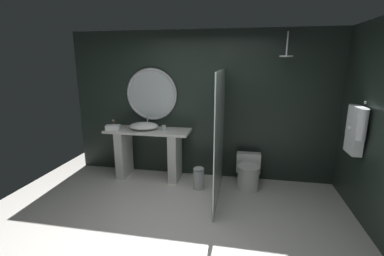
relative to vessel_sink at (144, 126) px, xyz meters
name	(u,v)px	position (x,y,z in m)	size (l,w,h in m)	color
ground_plane	(178,234)	(0.99, -1.57, -0.96)	(5.76, 5.76, 0.00)	silver
back_wall_panel	(202,106)	(0.99, 0.33, 0.34)	(4.80, 0.10, 2.60)	#1E2823
side_wall_right	(377,126)	(3.34, -0.81, 0.34)	(0.10, 2.47, 2.60)	#1E2823
vanity_counter	(149,150)	(0.08, -0.01, -0.43)	(1.49, 0.54, 0.90)	silver
vessel_sink	(144,126)	(0.00, 0.00, 0.00)	(0.52, 0.43, 0.21)	white
tumbler_cup	(164,128)	(0.37, -0.01, -0.01)	(0.08, 0.08, 0.09)	silver
soap_dispenser	(114,124)	(-0.56, -0.05, 0.01)	(0.05, 0.05, 0.16)	#3D3323
round_wall_mirror	(152,94)	(0.08, 0.24, 0.54)	(0.94, 0.05, 0.94)	#B7B7BC
shower_glass_panel	(220,136)	(1.39, -0.49, 0.02)	(0.02, 1.54, 1.95)	silver
rain_shower_head	(286,54)	(2.32, -0.07, 1.22)	(0.20, 0.20, 0.36)	#B7B7BC
hanging_bathrobe	(356,128)	(3.20, -0.58, 0.25)	(0.20, 0.49, 0.71)	#B7B7BC
toilet	(248,173)	(1.85, -0.09, -0.70)	(0.41, 0.52, 0.54)	white
waste_bin	(199,178)	(1.04, -0.31, -0.77)	(0.18, 0.18, 0.38)	#B7B7BC
folded_hand_towel	(113,128)	(-0.51, -0.18, -0.01)	(0.23, 0.14, 0.10)	white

